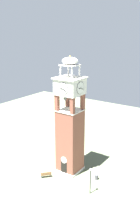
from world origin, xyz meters
TOP-DOWN VIEW (x-y plane):
  - ground at (0.00, 0.00)m, footprint 80.00×80.00m
  - clock_tower at (0.00, -0.00)m, footprint 3.92×3.92m
  - park_bench at (-1.78, -3.90)m, footprint 1.38×1.49m
  - lamp_post at (5.84, -3.46)m, footprint 0.36×0.36m
  - trash_bin at (4.89, 0.08)m, footprint 0.52×0.52m
  - shrub_near_entry at (-2.31, 1.23)m, footprint 1.00×1.00m
  - shrub_left_of_tower at (-3.17, 0.99)m, footprint 0.76×0.76m
  - shrub_behind_bench at (-3.05, 3.43)m, footprint 1.10×1.10m

SIDE VIEW (x-z plane):
  - ground at x=0.00m, z-range 0.00..0.00m
  - shrub_behind_bench at x=-3.05m, z-range 0.00..0.69m
  - trash_bin at x=4.89m, z-range 0.00..0.80m
  - shrub_left_of_tower at x=-3.17m, z-range 0.00..0.92m
  - park_bench at x=-1.78m, z-range 0.01..0.96m
  - shrub_near_entry at x=-2.31m, z-range 0.00..0.97m
  - lamp_post at x=5.84m, z-range 0.76..4.70m
  - clock_tower at x=0.00m, z-range -1.65..16.71m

